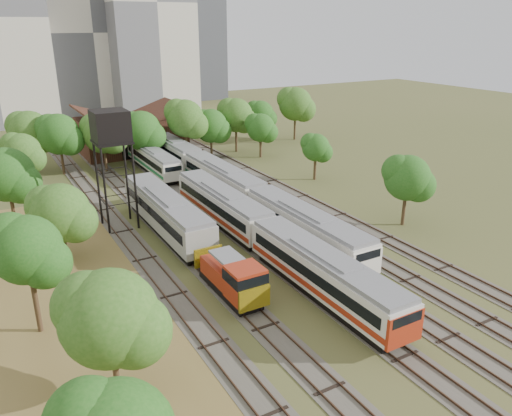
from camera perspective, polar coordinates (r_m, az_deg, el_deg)
ground at (r=38.00m, az=14.32°, el=-12.06°), size 240.00×240.00×0.00m
dry_grass_patch at (r=36.71m, az=-16.95°, el=-13.57°), size 14.00×60.00×0.04m
tracks at (r=56.14m, az=-3.88°, el=-0.45°), size 24.60×80.00×0.19m
railcar_red_set at (r=45.29m, az=1.07°, el=-3.06°), size 2.99×34.58×3.70m
railcar_green_set at (r=60.99m, az=-3.80°, el=3.20°), size 3.03×52.07×3.75m
railcar_rear at (r=72.34m, az=-11.66°, el=5.39°), size 2.69×16.08×3.32m
shunter_locomotive at (r=38.55m, az=-2.49°, el=-8.13°), size 2.56×8.10×3.35m
old_grey_coach at (r=50.82m, az=-10.23°, el=-0.50°), size 3.15×18.00×3.90m
water_tower at (r=51.35m, az=-16.27°, el=8.59°), size 3.49×3.49×12.07m
rail_pile_far at (r=52.81m, az=9.62°, el=-1.98°), size 0.49×7.82×0.25m
maintenance_shed at (r=85.08m, az=-14.06°, el=8.24°), size 16.45×11.55×7.58m
tree_band_left at (r=41.58m, az=-22.89°, el=-1.81°), size 8.51×54.14×8.66m
tree_band_far at (r=78.01m, az=-9.55°, el=9.63°), size 49.73×11.36×9.44m
tree_band_right at (r=64.48m, az=7.75°, el=6.63°), size 5.74×36.28×7.52m
tower_centre at (r=124.93m, az=-19.07°, el=18.47°), size 20.00×18.00×36.00m
tower_right at (r=120.33m, az=-12.59°, el=21.89°), size 18.00×16.00×48.00m
tower_far_right at (r=144.34m, az=-6.65°, el=17.92°), size 12.00×12.00×28.00m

